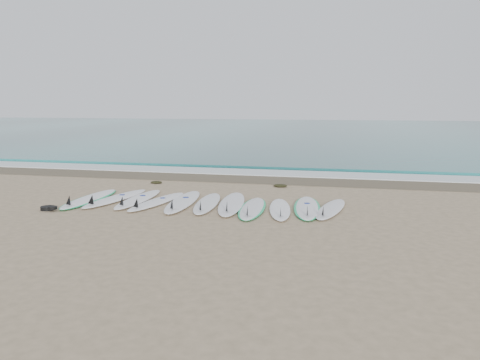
% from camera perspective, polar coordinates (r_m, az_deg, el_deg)
% --- Properties ---
extents(ground, '(120.00, 120.00, 0.00)m').
position_cam_1_polar(ground, '(11.26, -4.29, -3.13)').
color(ground, '#9D8665').
extents(ocean, '(120.00, 55.00, 0.03)m').
position_cam_1_polar(ocean, '(43.20, 8.58, 6.01)').
color(ocean, '#226B6C').
rests_on(ocean, ground).
extents(wet_sand_band, '(120.00, 1.80, 0.01)m').
position_cam_1_polar(wet_sand_band, '(15.16, 0.28, 0.14)').
color(wet_sand_band, brown).
rests_on(wet_sand_band, ground).
extents(foam_band, '(120.00, 1.40, 0.04)m').
position_cam_1_polar(foam_band, '(16.51, 1.34, 0.94)').
color(foam_band, silver).
rests_on(foam_band, ground).
extents(wave_crest, '(120.00, 1.00, 0.10)m').
position_cam_1_polar(wave_crest, '(17.96, 2.30, 1.72)').
color(wave_crest, '#226B6C').
rests_on(wave_crest, ground).
extents(surfboard_0, '(0.69, 2.61, 0.33)m').
position_cam_1_polar(surfboard_0, '(12.39, -17.93, -2.19)').
color(surfboard_0, white).
rests_on(surfboard_0, ground).
extents(surfboard_1, '(0.91, 2.64, 0.33)m').
position_cam_1_polar(surfboard_1, '(12.23, -15.06, -2.17)').
color(surfboard_1, white).
rests_on(surfboard_1, ground).
extents(surfboard_2, '(0.56, 2.54, 0.32)m').
position_cam_1_polar(surfboard_2, '(12.00, -12.39, -2.28)').
color(surfboard_2, white).
rests_on(surfboard_2, ground).
extents(surfboard_3, '(0.90, 2.50, 0.31)m').
position_cam_1_polar(surfboard_3, '(11.63, -10.20, -2.59)').
color(surfboard_3, white).
rests_on(surfboard_3, ground).
extents(surfboard_4, '(0.83, 2.79, 0.35)m').
position_cam_1_polar(surfboard_4, '(11.49, -7.04, -2.62)').
color(surfboard_4, white).
rests_on(surfboard_4, ground).
extents(surfboard_5, '(0.83, 2.54, 0.32)m').
position_cam_1_polar(surfboard_5, '(11.27, -4.06, -2.83)').
color(surfboard_5, white).
rests_on(surfboard_5, ground).
extents(surfboard_6, '(0.95, 2.82, 0.35)m').
position_cam_1_polar(surfboard_6, '(11.18, -1.06, -2.88)').
color(surfboard_6, white).
rests_on(surfboard_6, ground).
extents(surfboard_7, '(0.76, 2.44, 0.30)m').
position_cam_1_polar(surfboard_7, '(10.77, 1.50, -3.45)').
color(surfboard_7, silver).
rests_on(surfboard_7, ground).
extents(surfboard_8, '(0.83, 2.34, 0.29)m').
position_cam_1_polar(surfboard_8, '(10.68, 4.89, -3.55)').
color(surfboard_8, white).
rests_on(surfboard_8, ground).
extents(surfboard_9, '(0.84, 2.59, 0.32)m').
position_cam_1_polar(surfboard_9, '(10.93, 8.18, -3.33)').
color(surfboard_9, white).
rests_on(surfboard_9, ground).
extents(surfboard_10, '(0.86, 2.37, 0.30)m').
position_cam_1_polar(surfboard_10, '(10.86, 10.96, -3.47)').
color(surfboard_10, white).
rests_on(surfboard_10, ground).
extents(seaweed_near, '(0.37, 0.29, 0.07)m').
position_cam_1_polar(seaweed_near, '(14.57, -10.17, -0.27)').
color(seaweed_near, black).
rests_on(seaweed_near, ground).
extents(seaweed_far, '(0.41, 0.32, 0.08)m').
position_cam_1_polar(seaweed_far, '(13.78, 4.94, -0.68)').
color(seaweed_far, black).
rests_on(seaweed_far, ground).
extents(leash_coil, '(0.46, 0.36, 0.11)m').
position_cam_1_polar(leash_coil, '(11.62, -22.28, -3.18)').
color(leash_coil, black).
rests_on(leash_coil, ground).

